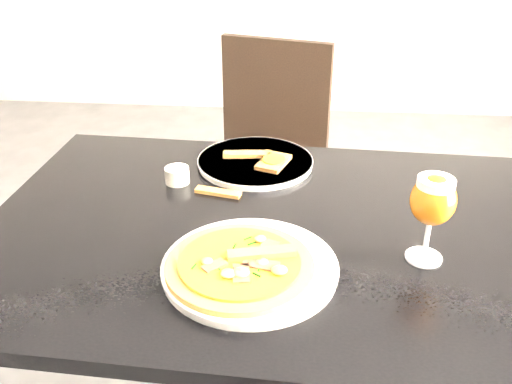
# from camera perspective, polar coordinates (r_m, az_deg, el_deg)

# --- Properties ---
(dining_table) EXTENTS (1.23, 0.85, 0.75)m
(dining_table) POSITION_cam_1_polar(r_m,az_deg,el_deg) (1.19, 2.37, -7.15)
(dining_table) COLOR black
(dining_table) RESTS_ON ground
(chair_far) EXTENTS (0.50, 0.50, 0.89)m
(chair_far) POSITION_cam_1_polar(r_m,az_deg,el_deg) (2.01, 0.81, 3.13)
(chair_far) COLOR black
(chair_far) RESTS_ON ground
(plate_main) EXTENTS (0.41, 0.41, 0.02)m
(plate_main) POSITION_cam_1_polar(r_m,az_deg,el_deg) (1.01, -0.61, -7.62)
(plate_main) COLOR white
(plate_main) RESTS_ON dining_table
(pizza) EXTENTS (0.26, 0.26, 0.03)m
(pizza) POSITION_cam_1_polar(r_m,az_deg,el_deg) (0.99, -1.60, -7.24)
(pizza) COLOR brown
(pizza) RESTS_ON plate_main
(plate_second) EXTENTS (0.31, 0.31, 0.01)m
(plate_second) POSITION_cam_1_polar(r_m,az_deg,el_deg) (1.39, -0.07, 3.01)
(plate_second) COLOR white
(plate_second) RESTS_ON dining_table
(crust_scraps) EXTENTS (0.17, 0.11, 0.01)m
(crust_scraps) POSITION_cam_1_polar(r_m,az_deg,el_deg) (1.37, 0.87, 3.31)
(crust_scraps) COLOR brown
(crust_scraps) RESTS_ON plate_second
(loose_crust) EXTENTS (0.11, 0.05, 0.01)m
(loose_crust) POSITION_cam_1_polar(r_m,az_deg,el_deg) (1.26, -3.82, -0.01)
(loose_crust) COLOR brown
(loose_crust) RESTS_ON dining_table
(sauce_cup) EXTENTS (0.06, 0.06, 0.04)m
(sauce_cup) POSITION_cam_1_polar(r_m,az_deg,el_deg) (1.31, -7.89, 1.75)
(sauce_cup) COLOR beige
(sauce_cup) RESTS_ON dining_table
(beer_glass) EXTENTS (0.08, 0.08, 0.17)m
(beer_glass) POSITION_cam_1_polar(r_m,az_deg,el_deg) (1.03, 17.30, -0.86)
(beer_glass) COLOR white
(beer_glass) RESTS_ON dining_table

